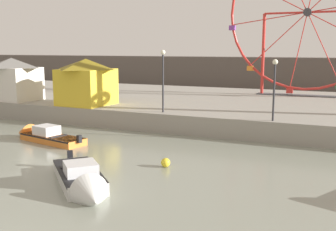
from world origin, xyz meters
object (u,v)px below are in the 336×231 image
at_px(motorboat_pale_grey, 83,182).
at_px(promenade_lamp_far, 274,80).
at_px(motorboat_orange_hull, 42,135).
at_px(promenade_lamp_near, 163,72).
at_px(carnival_booth_yellow_awning, 86,81).
at_px(ferris_wheel_red_frame, 307,15).
at_px(mooring_buoy_orange, 166,163).
at_px(carnival_booth_white_ticket, 12,78).

distance_m(motorboat_pale_grey, promenade_lamp_far, 13.23).
height_order(motorboat_pale_grey, promenade_lamp_far, promenade_lamp_far).
bearing_deg(motorboat_pale_grey, motorboat_orange_hull, -176.12).
bearing_deg(promenade_lamp_near, motorboat_orange_hull, -135.26).
relative_size(carnival_booth_yellow_awning, promenade_lamp_far, 1.12).
xyz_separation_m(ferris_wheel_red_frame, carnival_booth_yellow_awning, (-14.52, -12.79, -5.36)).
distance_m(carnival_booth_yellow_awning, promenade_lamp_far, 14.35).
bearing_deg(mooring_buoy_orange, motorboat_pale_grey, -112.06).
bearing_deg(promenade_lamp_far, carnival_booth_yellow_awning, 174.35).
xyz_separation_m(ferris_wheel_red_frame, promenade_lamp_far, (-0.24, -14.20, -4.77)).
xyz_separation_m(motorboat_orange_hull, mooring_buoy_orange, (9.34, -2.18, -0.07)).
bearing_deg(promenade_lamp_near, carnival_booth_white_ticket, 176.09).
height_order(carnival_booth_white_ticket, carnival_booth_yellow_awning, carnival_booth_yellow_awning).
bearing_deg(ferris_wheel_red_frame, promenade_lamp_near, -118.82).
distance_m(motorboat_orange_hull, promenade_lamp_near, 8.76).
bearing_deg(motorboat_orange_hull, mooring_buoy_orange, 178.94).
distance_m(ferris_wheel_red_frame, promenade_lamp_near, 16.42).
height_order(motorboat_pale_grey, mooring_buoy_orange, motorboat_pale_grey).
relative_size(carnival_booth_white_ticket, promenade_lamp_far, 1.30).
bearing_deg(motorboat_orange_hull, ferris_wheel_red_frame, -112.21).
relative_size(ferris_wheel_red_frame, carnival_booth_yellow_awning, 3.50).
xyz_separation_m(motorboat_pale_grey, motorboat_orange_hull, (-7.64, 6.38, -0.05)).
distance_m(ferris_wheel_red_frame, carnival_booth_white_ticket, 25.90).
height_order(motorboat_pale_grey, carnival_booth_yellow_awning, carnival_booth_yellow_awning).
distance_m(motorboat_pale_grey, mooring_buoy_orange, 4.53).
distance_m(promenade_lamp_near, promenade_lamp_far, 7.39).
height_order(motorboat_pale_grey, carnival_booth_white_ticket, carnival_booth_white_ticket).
relative_size(ferris_wheel_red_frame, promenade_lamp_near, 3.43).
bearing_deg(promenade_lamp_near, mooring_buoy_orange, -64.55).
bearing_deg(promenade_lamp_far, motorboat_pale_grey, -114.83).
bearing_deg(motorboat_orange_hull, promenade_lamp_far, -146.00).
xyz_separation_m(motorboat_orange_hull, promenade_lamp_far, (13.01, 5.23, 3.41)).
height_order(promenade_lamp_near, mooring_buoy_orange, promenade_lamp_near).
xyz_separation_m(motorboat_pale_grey, promenade_lamp_near, (-2.00, 11.97, 3.66)).
bearing_deg(carnival_booth_white_ticket, motorboat_pale_grey, -35.21).
bearing_deg(mooring_buoy_orange, motorboat_orange_hull, 166.84).
xyz_separation_m(promenade_lamp_far, mooring_buoy_orange, (-3.67, -7.41, -3.48)).
xyz_separation_m(ferris_wheel_red_frame, mooring_buoy_orange, (-3.92, -21.61, -8.25)).
relative_size(carnival_booth_white_ticket, promenade_lamp_near, 1.13).
xyz_separation_m(carnival_booth_white_ticket, promenade_lamp_far, (21.59, -1.33, 0.60)).
xyz_separation_m(motorboat_orange_hull, ferris_wheel_red_frame, (13.26, 19.43, 8.18)).
bearing_deg(carnival_booth_yellow_awning, mooring_buoy_orange, -37.46).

